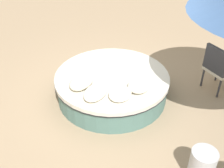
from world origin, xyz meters
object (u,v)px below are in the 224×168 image
object	(u,v)px
round_bed	(112,86)
throw_pillow_2	(120,94)
throw_pillow_0	(81,82)
throw_pillow_3	(139,85)
throw_pillow_1	(96,92)
patio_chair	(218,66)
side_table	(202,165)

from	to	relation	value
round_bed	throw_pillow_2	xyz separation A→B (m)	(-0.55, -0.41, 0.31)
throw_pillow_0	round_bed	bearing A→B (deg)	-32.77
throw_pillow_2	throw_pillow_3	distance (m)	0.40
throw_pillow_0	throw_pillow_3	size ratio (longest dim) A/B	1.17
round_bed	throw_pillow_0	xyz separation A→B (m)	(-0.53, 0.34, 0.33)
throw_pillow_0	throw_pillow_3	bearing A→B (deg)	-70.98
throw_pillow_1	throw_pillow_3	bearing A→B (deg)	-50.31
throw_pillow_0	patio_chair	bearing A→B (deg)	-52.42
round_bed	side_table	world-z (taller)	side_table
side_table	patio_chair	bearing A→B (deg)	4.33
throw_pillow_0	side_table	world-z (taller)	throw_pillow_0
round_bed	throw_pillow_3	size ratio (longest dim) A/B	4.68
throw_pillow_3	patio_chair	size ratio (longest dim) A/B	0.47
patio_chair	side_table	size ratio (longest dim) A/B	1.89
throw_pillow_1	side_table	size ratio (longest dim) A/B	1.04
throw_pillow_1	throw_pillow_3	distance (m)	0.77
throw_pillow_0	throw_pillow_1	world-z (taller)	throw_pillow_0
throw_pillow_1	patio_chair	size ratio (longest dim) A/B	0.55
throw_pillow_0	side_table	size ratio (longest dim) A/B	1.05
round_bed	side_table	xyz separation A→B (m)	(-1.18, -1.93, 0.00)
throw_pillow_0	throw_pillow_1	xyz separation A→B (m)	(-0.16, -0.37, -0.01)
patio_chair	round_bed	bearing A→B (deg)	-113.43
round_bed	throw_pillow_1	size ratio (longest dim) A/B	4.03
round_bed	side_table	size ratio (longest dim) A/B	4.20
throw_pillow_2	throw_pillow_3	world-z (taller)	throw_pillow_3
throw_pillow_0	throw_pillow_2	bearing A→B (deg)	-90.86
throw_pillow_3	patio_chair	xyz separation A→B (m)	(1.29, -1.14, -0.03)
throw_pillow_1	throw_pillow_2	distance (m)	0.41
throw_pillow_0	throw_pillow_3	world-z (taller)	throw_pillow_3
throw_pillow_2	side_table	xyz separation A→B (m)	(-0.63, -1.52, -0.31)
throw_pillow_3	patio_chair	bearing A→B (deg)	-41.57
round_bed	patio_chair	distance (m)	2.09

